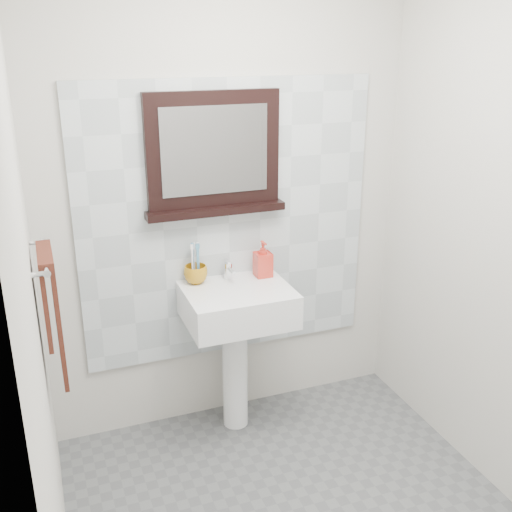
{
  "coord_description": "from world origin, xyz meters",
  "views": [
    {
      "loc": [
        -0.95,
        -1.83,
        2.09
      ],
      "look_at": [
        -0.05,
        0.55,
        1.15
      ],
      "focal_mm": 42.0,
      "sensor_mm": 36.0,
      "label": 1
    }
  ],
  "objects": [
    {
      "name": "left_wall",
      "position": [
        -1.0,
        0.0,
        1.25
      ],
      "size": [
        0.01,
        2.2,
        2.5
      ],
      "primitive_type": "cube",
      "color": "beige",
      "rests_on": "ground"
    },
    {
      "name": "toothbrush_cup",
      "position": [
        -0.21,
        1.01,
        0.91
      ],
      "size": [
        0.15,
        0.15,
        0.1
      ],
      "primitive_type": "imported",
      "rotation": [
        0.0,
        0.0,
        -0.22
      ],
      "color": "#AF7814",
      "rests_on": "pedestal_sink"
    },
    {
      "name": "hand_towel",
      "position": [
        -0.94,
        0.5,
        1.07
      ],
      "size": [
        0.06,
        0.3,
        0.55
      ],
      "color": "#34150E",
      "rests_on": "towel_bar"
    },
    {
      "name": "back_wall",
      "position": [
        0.0,
        1.1,
        1.25
      ],
      "size": [
        2.0,
        0.01,
        2.5
      ],
      "primitive_type": "cube",
      "color": "beige",
      "rests_on": "ground"
    },
    {
      "name": "toothbrushes",
      "position": [
        -0.21,
        1.02,
        0.98
      ],
      "size": [
        0.05,
        0.04,
        0.21
      ],
      "color": "white",
      "rests_on": "toothbrush_cup"
    },
    {
      "name": "framed_mirror",
      "position": [
        -0.08,
        1.06,
        1.52
      ],
      "size": [
        0.73,
        0.11,
        0.62
      ],
      "color": "black",
      "rests_on": "back_wall"
    },
    {
      "name": "pedestal_sink",
      "position": [
        -0.03,
        0.87,
        0.68
      ],
      "size": [
        0.55,
        0.44,
        0.96
      ],
      "color": "white",
      "rests_on": "ground"
    },
    {
      "name": "soap_dispenser",
      "position": [
        0.16,
        0.98,
        0.96
      ],
      "size": [
        0.09,
        0.09,
        0.2
      ],
      "primitive_type": "imported",
      "rotation": [
        0.0,
        0.0,
        0.0
      ],
      "color": "red",
      "rests_on": "pedestal_sink"
    },
    {
      "name": "towel_bar",
      "position": [
        -0.95,
        0.5,
        1.28
      ],
      "size": [
        0.07,
        0.4,
        0.03
      ],
      "color": "silver",
      "rests_on": "left_wall"
    },
    {
      "name": "splashback",
      "position": [
        0.0,
        1.09,
        1.15
      ],
      "size": [
        1.6,
        0.02,
        1.5
      ],
      "primitive_type": "cube",
      "color": "silver",
      "rests_on": "back_wall"
    }
  ]
}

